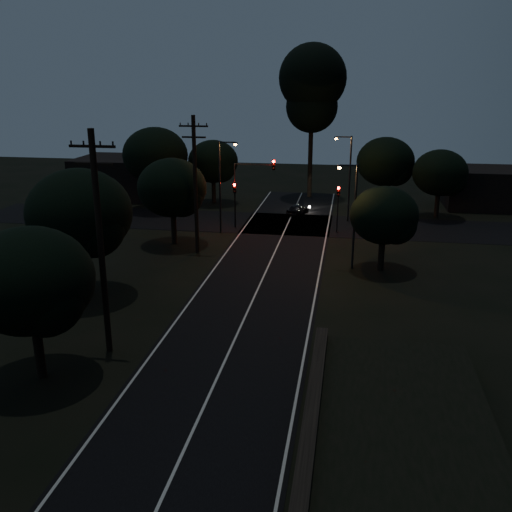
% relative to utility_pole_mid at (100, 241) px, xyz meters
% --- Properties ---
extents(road_surface, '(60.00, 70.00, 0.03)m').
position_rel_utility_pole_mid_xyz_m(road_surface, '(6.00, 16.12, -5.73)').
color(road_surface, black).
rests_on(road_surface, ground).
extents(utility_pole_mid, '(2.20, 0.30, 11.00)m').
position_rel_utility_pole_mid_xyz_m(utility_pole_mid, '(0.00, 0.00, 0.00)').
color(utility_pole_mid, black).
rests_on(utility_pole_mid, ground).
extents(utility_pole_far, '(2.20, 0.30, 10.50)m').
position_rel_utility_pole_mid_xyz_m(utility_pole_far, '(0.00, 17.00, -0.25)').
color(utility_pole_far, black).
rests_on(utility_pole_far, ground).
extents(tree_left_b, '(5.58, 5.58, 7.09)m').
position_rel_utility_pole_mid_xyz_m(tree_left_b, '(-1.80, -3.11, -1.14)').
color(tree_left_b, black).
rests_on(tree_left_b, ground).
extents(tree_left_c, '(6.34, 6.34, 8.01)m').
position_rel_utility_pole_mid_xyz_m(tree_left_c, '(-4.28, 6.87, -0.56)').
color(tree_left_c, black).
rests_on(tree_left_c, ground).
extents(tree_left_d, '(5.54, 5.54, 7.03)m').
position_rel_utility_pole_mid_xyz_m(tree_left_d, '(-2.30, 18.89, -1.18)').
color(tree_left_d, black).
rests_on(tree_left_d, ground).
extents(tree_far_nw, '(5.34, 5.34, 6.76)m').
position_rel_utility_pole_mid_xyz_m(tree_far_nw, '(-2.81, 34.89, -1.36)').
color(tree_far_nw, black).
rests_on(tree_far_nw, ground).
extents(tree_far_w, '(6.56, 6.56, 8.37)m').
position_rel_utility_pole_mid_xyz_m(tree_far_w, '(-7.77, 30.87, -0.30)').
color(tree_far_w, black).
rests_on(tree_far_w, ground).
extents(tree_far_ne, '(5.83, 5.83, 7.37)m').
position_rel_utility_pole_mid_xyz_m(tree_far_ne, '(15.21, 34.88, -0.97)').
color(tree_far_ne, black).
rests_on(tree_far_ne, ground).
extents(tree_far_e, '(5.19, 5.19, 6.59)m').
position_rel_utility_pole_mid_xyz_m(tree_far_e, '(20.18, 31.90, -1.47)').
color(tree_far_e, black).
rests_on(tree_far_e, ground).
extents(tree_right_a, '(4.74, 4.74, 6.02)m').
position_rel_utility_pole_mid_xyz_m(tree_right_a, '(14.17, 14.90, -1.84)').
color(tree_right_a, black).
rests_on(tree_right_a, ground).
extents(tall_pine, '(7.34, 7.34, 16.67)m').
position_rel_utility_pole_mid_xyz_m(tall_pine, '(7.00, 40.00, 6.29)').
color(tall_pine, black).
rests_on(tall_pine, ground).
extents(building_left, '(10.00, 8.00, 4.40)m').
position_rel_utility_pole_mid_xyz_m(building_left, '(-14.00, 37.00, -3.54)').
color(building_left, black).
rests_on(building_left, ground).
extents(building_right, '(9.00, 7.00, 4.00)m').
position_rel_utility_pole_mid_xyz_m(building_right, '(26.00, 38.00, -3.74)').
color(building_right, black).
rests_on(building_right, ground).
extents(signal_left, '(0.28, 0.35, 4.10)m').
position_rel_utility_pole_mid_xyz_m(signal_left, '(1.40, 24.99, -2.90)').
color(signal_left, black).
rests_on(signal_left, ground).
extents(signal_right, '(0.28, 0.35, 4.10)m').
position_rel_utility_pole_mid_xyz_m(signal_right, '(10.60, 24.99, -2.90)').
color(signal_right, black).
rests_on(signal_right, ground).
extents(signal_mast, '(3.70, 0.35, 6.25)m').
position_rel_utility_pole_mid_xyz_m(signal_mast, '(3.09, 24.99, -1.40)').
color(signal_mast, black).
rests_on(signal_mast, ground).
extents(streetlight_a, '(1.66, 0.26, 8.00)m').
position_rel_utility_pole_mid_xyz_m(streetlight_a, '(0.69, 23.00, -1.10)').
color(streetlight_a, black).
rests_on(streetlight_a, ground).
extents(streetlight_b, '(1.66, 0.26, 8.00)m').
position_rel_utility_pole_mid_xyz_m(streetlight_b, '(11.31, 29.00, -1.10)').
color(streetlight_b, black).
rests_on(streetlight_b, ground).
extents(streetlight_c, '(1.46, 0.26, 7.50)m').
position_rel_utility_pole_mid_xyz_m(streetlight_c, '(11.83, 15.00, -1.39)').
color(streetlight_c, black).
rests_on(streetlight_c, ground).
extents(car, '(2.27, 3.38, 1.07)m').
position_rel_utility_pole_mid_xyz_m(car, '(6.54, 31.00, -5.20)').
color(car, black).
rests_on(car, ground).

